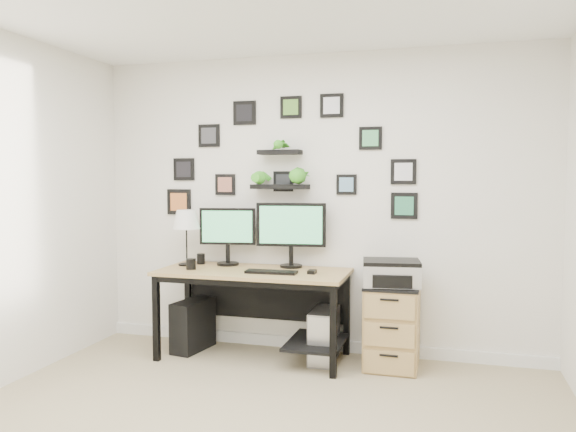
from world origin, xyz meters
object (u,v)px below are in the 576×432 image
(file_cabinet, at_px, (392,326))
(printer, at_px, (391,273))
(monitor_left, at_px, (228,232))
(pc_tower_grey, at_px, (324,335))
(pc_tower_black, at_px, (193,325))
(desk, at_px, (259,284))
(table_lamp, at_px, (186,221))
(monitor_right, at_px, (291,229))
(mug, at_px, (191,264))

(file_cabinet, height_order, printer, printer)
(printer, bearing_deg, file_cabinet, 76.97)
(monitor_left, relative_size, file_cabinet, 0.76)
(pc_tower_grey, xyz_separation_m, file_cabinet, (0.56, 0.03, 0.12))
(pc_tower_black, relative_size, printer, 0.91)
(desk, distance_m, printer, 1.12)
(table_lamp, bearing_deg, monitor_left, 15.96)
(desk, relative_size, table_lamp, 3.24)
(file_cabinet, bearing_deg, monitor_left, 175.96)
(monitor_right, height_order, table_lamp, monitor_right)
(monitor_right, height_order, mug, monitor_right)
(monitor_left, bearing_deg, pc_tower_grey, -8.08)
(desk, relative_size, printer, 3.28)
(desk, bearing_deg, monitor_left, 154.80)
(file_cabinet, distance_m, printer, 0.44)
(desk, xyz_separation_m, pc_tower_black, (-0.62, 0.02, -0.40))
(table_lamp, xyz_separation_m, pc_tower_black, (0.07, -0.04, -0.92))
(mug, bearing_deg, pc_tower_grey, 8.74)
(desk, distance_m, pc_tower_grey, 0.70)
(table_lamp, bearing_deg, pc_tower_grey, -1.29)
(monitor_right, distance_m, file_cabinet, 1.17)
(table_lamp, bearing_deg, mug, -55.73)
(mug, relative_size, pc_tower_grey, 0.21)
(pc_tower_grey, distance_m, printer, 0.78)
(desk, bearing_deg, printer, 0.97)
(pc_tower_grey, bearing_deg, desk, -176.65)
(table_lamp, height_order, pc_tower_grey, table_lamp)
(pc_tower_grey, xyz_separation_m, printer, (0.55, -0.01, 0.56))
(desk, relative_size, monitor_right, 2.65)
(table_lamp, distance_m, pc_tower_grey, 1.56)
(table_lamp, xyz_separation_m, printer, (1.81, -0.04, -0.37))
(file_cabinet, bearing_deg, desk, -177.03)
(monitor_left, bearing_deg, mug, -125.45)
(table_lamp, relative_size, printer, 1.01)
(monitor_right, relative_size, mug, 6.53)
(desk, bearing_deg, pc_tower_black, 177.98)
(monitor_left, height_order, mug, monitor_left)
(monitor_right, xyz_separation_m, mug, (-0.79, -0.33, -0.29))
(monitor_left, distance_m, table_lamp, 0.38)
(table_lamp, xyz_separation_m, pc_tower_grey, (1.26, -0.03, -0.93))
(monitor_left, relative_size, pc_tower_grey, 1.16)
(monitor_left, xyz_separation_m, pc_tower_grey, (0.91, -0.13, -0.83))
(desk, xyz_separation_m, pc_tower_grey, (0.56, 0.03, -0.41))
(pc_tower_black, xyz_separation_m, pc_tower_grey, (1.19, 0.01, -0.00))
(desk, distance_m, file_cabinet, 1.16)
(mug, xyz_separation_m, printer, (1.67, 0.16, -0.02))
(mug, distance_m, pc_tower_black, 0.60)
(monitor_left, height_order, pc_tower_grey, monitor_left)
(monitor_right, bearing_deg, file_cabinet, -8.46)
(pc_tower_black, bearing_deg, mug, -58.34)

